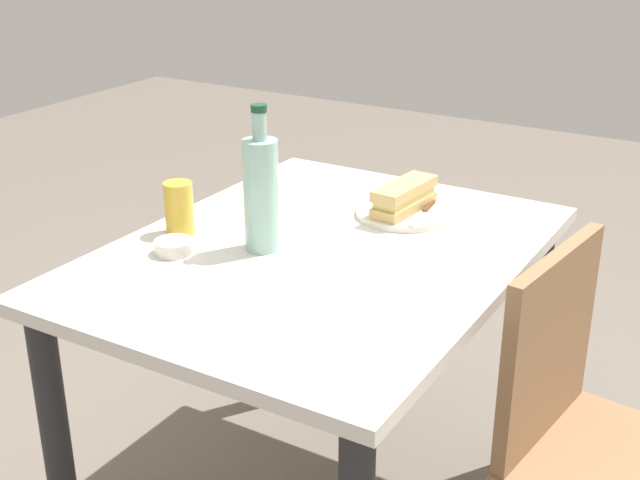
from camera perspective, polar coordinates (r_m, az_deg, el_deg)
dining_table at (r=1.90m, az=0.00°, el=-3.87°), size 1.08×0.83×0.75m
chair_far at (r=1.80m, az=17.59°, el=-12.29°), size 0.45×0.45×0.84m
plate_near at (r=2.04m, az=5.64°, el=1.82°), size 0.23×0.23×0.01m
baguette_sandwich_near at (r=2.03m, az=5.68°, el=2.91°), size 0.21×0.09×0.07m
knife_near at (r=2.03m, az=7.01°, el=1.90°), size 0.18×0.03×0.01m
water_bottle at (r=1.81m, az=-3.98°, el=3.22°), size 0.08×0.08×0.32m
beer_glass at (r=1.94m, az=-9.46°, el=2.13°), size 0.07×0.07×0.12m
olive_bowl at (r=1.85m, az=-9.80°, el=-0.45°), size 0.08×0.08×0.03m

